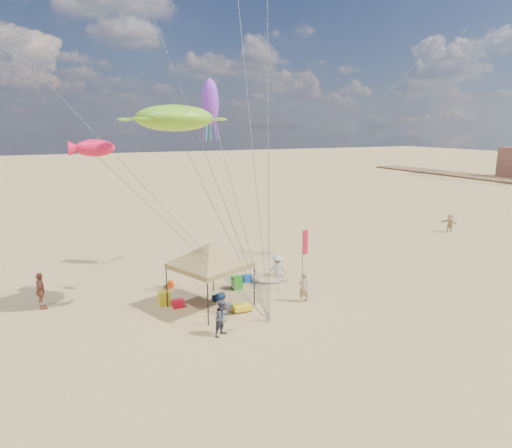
{
  "coord_description": "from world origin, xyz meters",
  "views": [
    {
      "loc": [
        -8.87,
        -16.1,
        8.61
      ],
      "look_at": [
        0.0,
        3.0,
        4.0
      ],
      "focal_mm": 31.25,
      "sensor_mm": 36.0,
      "label": 1
    }
  ],
  "objects_px": {
    "cooler_blue": "(247,278)",
    "person_near_c": "(277,269)",
    "person_far_c": "(450,223)",
    "canopy_tent": "(210,245)",
    "person_near_a": "(304,287)",
    "beach_cart": "(242,308)",
    "feather_flag": "(305,245)",
    "cooler_red": "(178,304)",
    "chair_yellow": "(164,298)",
    "chair_green": "(237,283)",
    "person_far_a": "(41,291)",
    "person_near_b": "(223,318)"
  },
  "relations": [
    {
      "from": "cooler_red",
      "to": "chair_yellow",
      "type": "relative_size",
      "value": 0.77
    },
    {
      "from": "cooler_red",
      "to": "person_far_c",
      "type": "height_order",
      "value": "person_far_c"
    },
    {
      "from": "cooler_red",
      "to": "person_near_b",
      "type": "height_order",
      "value": "person_near_b"
    },
    {
      "from": "cooler_red",
      "to": "person_near_a",
      "type": "height_order",
      "value": "person_near_a"
    },
    {
      "from": "feather_flag",
      "to": "chair_yellow",
      "type": "bearing_deg",
      "value": -175.33
    },
    {
      "from": "chair_green",
      "to": "person_near_c",
      "type": "distance_m",
      "value": 2.42
    },
    {
      "from": "beach_cart",
      "to": "cooler_blue",
      "type": "bearing_deg",
      "value": 63.12
    },
    {
      "from": "person_far_c",
      "to": "person_far_a",
      "type": "bearing_deg",
      "value": -100.54
    },
    {
      "from": "person_near_a",
      "to": "person_near_c",
      "type": "relative_size",
      "value": 0.92
    },
    {
      "from": "canopy_tent",
      "to": "person_far_a",
      "type": "bearing_deg",
      "value": 157.23
    },
    {
      "from": "chair_yellow",
      "to": "person_far_c",
      "type": "xyz_separation_m",
      "value": [
        25.29,
        5.39,
        0.41
      ]
    },
    {
      "from": "cooler_blue",
      "to": "feather_flag",
      "type": "bearing_deg",
      "value": -11.82
    },
    {
      "from": "person_far_c",
      "to": "person_near_c",
      "type": "bearing_deg",
      "value": -91.84
    },
    {
      "from": "beach_cart",
      "to": "person_far_a",
      "type": "relative_size",
      "value": 0.49
    },
    {
      "from": "cooler_red",
      "to": "person_near_b",
      "type": "relative_size",
      "value": 0.34
    },
    {
      "from": "cooler_red",
      "to": "person_near_c",
      "type": "height_order",
      "value": "person_near_c"
    },
    {
      "from": "feather_flag",
      "to": "chair_green",
      "type": "distance_m",
      "value": 4.59
    },
    {
      "from": "cooler_blue",
      "to": "person_near_c",
      "type": "relative_size",
      "value": 0.32
    },
    {
      "from": "feather_flag",
      "to": "chair_yellow",
      "type": "distance_m",
      "value": 8.58
    },
    {
      "from": "chair_green",
      "to": "beach_cart",
      "type": "height_order",
      "value": "chair_green"
    },
    {
      "from": "feather_flag",
      "to": "chair_green",
      "type": "bearing_deg",
      "value": -178.27
    },
    {
      "from": "beach_cart",
      "to": "person_near_c",
      "type": "height_order",
      "value": "person_near_c"
    },
    {
      "from": "chair_green",
      "to": "canopy_tent",
      "type": "bearing_deg",
      "value": -140.23
    },
    {
      "from": "person_near_b",
      "to": "person_far_a",
      "type": "distance_m",
      "value": 9.34
    },
    {
      "from": "chair_yellow",
      "to": "beach_cart",
      "type": "xyz_separation_m",
      "value": [
        3.18,
        -2.37,
        -0.15
      ]
    },
    {
      "from": "person_far_a",
      "to": "person_far_c",
      "type": "distance_m",
      "value": 30.94
    },
    {
      "from": "canopy_tent",
      "to": "feather_flag",
      "type": "bearing_deg",
      "value": 16.22
    },
    {
      "from": "canopy_tent",
      "to": "person_near_c",
      "type": "xyz_separation_m",
      "value": [
        4.43,
        1.5,
        -2.26
      ]
    },
    {
      "from": "canopy_tent",
      "to": "person_near_a",
      "type": "height_order",
      "value": "canopy_tent"
    },
    {
      "from": "cooler_red",
      "to": "person_near_b",
      "type": "xyz_separation_m",
      "value": [
        0.92,
        -3.69,
        0.59
      ]
    },
    {
      "from": "chair_yellow",
      "to": "beach_cart",
      "type": "height_order",
      "value": "chair_yellow"
    },
    {
      "from": "feather_flag",
      "to": "cooler_red",
      "type": "distance_m",
      "value": 8.16
    },
    {
      "from": "person_near_b",
      "to": "person_far_a",
      "type": "xyz_separation_m",
      "value": [
        -6.93,
        6.26,
        0.13
      ]
    },
    {
      "from": "cooler_red",
      "to": "person_far_a",
      "type": "height_order",
      "value": "person_far_a"
    },
    {
      "from": "chair_yellow",
      "to": "person_near_b",
      "type": "bearing_deg",
      "value": -71.13
    },
    {
      "from": "person_near_b",
      "to": "person_far_c",
      "type": "relative_size",
      "value": 1.03
    },
    {
      "from": "feather_flag",
      "to": "canopy_tent",
      "type": "bearing_deg",
      "value": -163.78
    },
    {
      "from": "cooler_blue",
      "to": "person_far_a",
      "type": "distance_m",
      "value": 10.59
    },
    {
      "from": "person_near_b",
      "to": "person_near_c",
      "type": "xyz_separation_m",
      "value": [
        4.99,
        4.62,
        0.06
      ]
    },
    {
      "from": "cooler_blue",
      "to": "person_far_a",
      "type": "bearing_deg",
      "value": 176.79
    },
    {
      "from": "person_near_b",
      "to": "person_far_c",
      "type": "xyz_separation_m",
      "value": [
        23.82,
        9.68,
        -0.02
      ]
    },
    {
      "from": "cooler_blue",
      "to": "chair_green",
      "type": "xyz_separation_m",
      "value": [
        -0.98,
        -0.83,
        0.16
      ]
    },
    {
      "from": "person_near_c",
      "to": "chair_green",
      "type": "bearing_deg",
      "value": 13.53
    },
    {
      "from": "feather_flag",
      "to": "cooler_red",
      "type": "xyz_separation_m",
      "value": [
        -7.87,
        -1.28,
        -1.73
      ]
    },
    {
      "from": "chair_yellow",
      "to": "person_near_a",
      "type": "xyz_separation_m",
      "value": [
        6.46,
        -2.52,
        0.42
      ]
    },
    {
      "from": "cooler_blue",
      "to": "person_far_c",
      "type": "xyz_separation_m",
      "value": [
        20.2,
        4.01,
        0.57
      ]
    },
    {
      "from": "beach_cart",
      "to": "person_near_b",
      "type": "xyz_separation_m",
      "value": [
        -1.72,
        -1.92,
        0.58
      ]
    },
    {
      "from": "canopy_tent",
      "to": "beach_cart",
      "type": "xyz_separation_m",
      "value": [
        1.15,
        -1.2,
        -2.9
      ]
    },
    {
      "from": "person_near_c",
      "to": "person_far_c",
      "type": "relative_size",
      "value": 1.11
    },
    {
      "from": "canopy_tent",
      "to": "person_near_c",
      "type": "bearing_deg",
      "value": 18.72
    }
  ]
}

